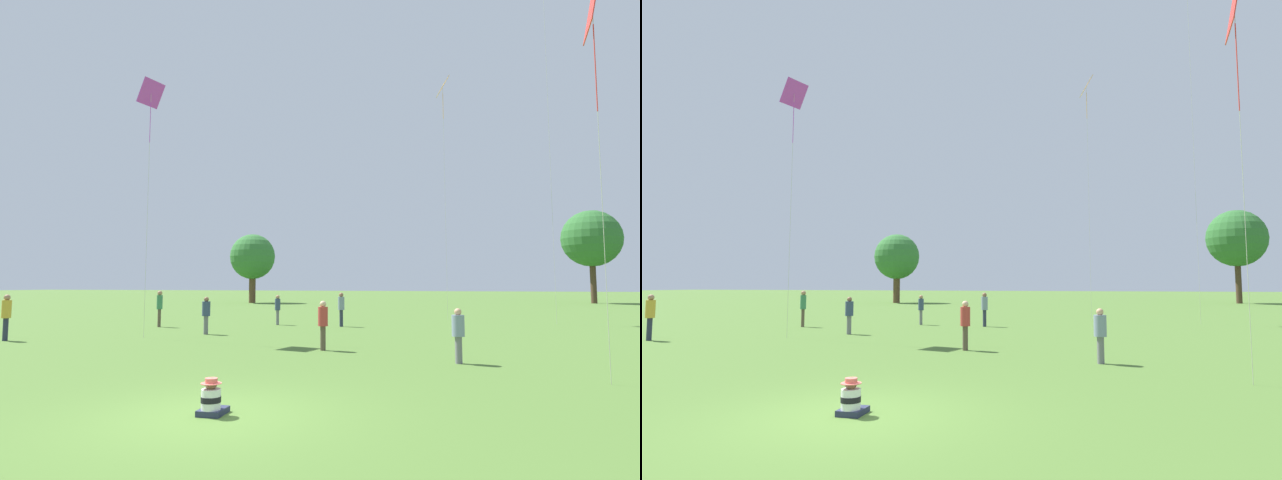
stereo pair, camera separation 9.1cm
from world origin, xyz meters
The scene contains 15 objects.
ground_plane centered at (0.00, 0.00, 0.00)m, with size 300.00×300.00×0.00m, color #4C702D.
seated_toddler centered at (-0.03, 0.08, 0.26)m, with size 0.43×0.53×0.63m.
person_standing_0 centered at (-6.74, 12.18, 0.97)m, with size 0.49×0.49×1.63m.
person_standing_1 centered at (-0.40, 8.50, 0.98)m, with size 0.34×0.34×1.64m.
person_standing_2 centered at (-10.89, 14.90, 1.14)m, with size 0.41×0.41×1.85m.
person_standing_3 centered at (3.96, 6.87, 0.90)m, with size 0.49×0.49×1.52m.
person_standing_4 centered at (-1.95, 17.67, 1.05)m, with size 0.44×0.44×1.75m.
person_standing_5 centered at (-13.05, 7.85, 1.08)m, with size 0.47×0.47×1.79m.
person_standing_6 centered at (-5.51, 17.78, 0.97)m, with size 0.32×0.32×1.60m.
kite_0 centered at (3.24, 23.71, 14.17)m, with size 0.90×1.31×15.13m.
kite_1 centered at (9.00, 22.01, 18.26)m, with size 0.34×0.79×20.28m.
kite_2 centered at (7.18, 4.76, 8.57)m, with size 0.39×1.38×9.39m.
kite_3 centered at (-8.44, 10.14, 10.01)m, with size 0.77×1.19×10.78m.
distant_tree_0 centered at (18.57, 55.54, 7.37)m, with size 6.47×6.47×10.64m.
distant_tree_1 centered at (-19.43, 46.37, 5.34)m, with size 5.27×5.27×8.03m.
Camera 2 is at (4.16, -7.67, 2.20)m, focal length 28.00 mm.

